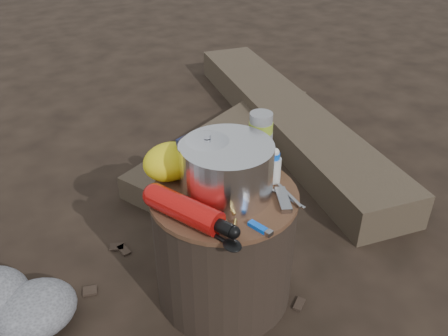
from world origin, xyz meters
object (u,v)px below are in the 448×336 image
camping_pot (208,163)px  fuel_bottle (185,209)px  log_main (286,117)px  travel_mug (224,149)px  stump (224,245)px  thermos (260,141)px

camping_pot → fuel_bottle: 0.17m
log_main → travel_mug: (-0.81, -0.63, 0.37)m
camping_pot → fuel_bottle: size_ratio=0.59×
stump → fuel_bottle: bearing=-163.3°
stump → travel_mug: bearing=57.0°
camping_pot → thermos: bearing=3.4°
log_main → travel_mug: size_ratio=17.40×
log_main → fuel_bottle: 1.37m
fuel_bottle → log_main: bearing=17.3°
log_main → stump: bearing=-125.6°
stump → fuel_bottle: 0.28m
camping_pot → travel_mug: camping_pot is taller
log_main → camping_pot: camping_pot is taller
fuel_bottle → camping_pot: bearing=15.5°
thermos → travel_mug: (-0.08, 0.08, -0.04)m
fuel_bottle → travel_mug: bearing=16.5°
stump → thermos: size_ratio=2.36×
log_main → fuel_bottle: (-1.05, -0.82, 0.35)m
fuel_bottle → thermos: thermos is taller
thermos → travel_mug: 0.12m
thermos → camping_pot: bearing=-176.6°
camping_pot → thermos: 0.19m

